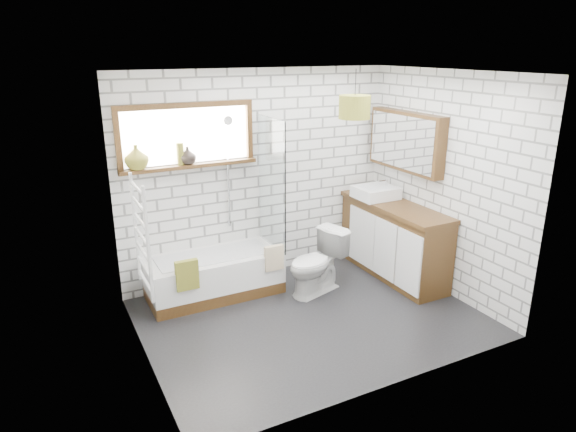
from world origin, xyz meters
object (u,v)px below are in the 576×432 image
bathtub (214,275)px  basin (376,192)px  vanity (393,240)px  pendant (355,107)px  toilet (317,263)px

bathtub → basin: size_ratio=3.05×
vanity → bathtub: bearing=167.3°
basin → pendant: bearing=-153.1°
bathtub → vanity: vanity is taller
basin → vanity: bearing=-79.7°
basin → toilet: size_ratio=0.67×
vanity → toilet: 1.09m
vanity → basin: 0.63m
vanity → toilet: (-1.09, 0.01, -0.09)m
vanity → basin: basin is taller
bathtub → vanity: 2.22m
toilet → vanity: bearing=72.8°
bathtub → basin: bearing=-4.2°
basin → toilet: 1.25m
pendant → basin: bearing=26.9°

